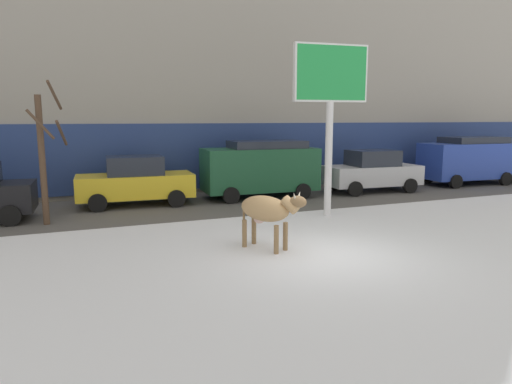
% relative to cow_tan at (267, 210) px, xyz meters
% --- Properties ---
extents(ground_plane, '(120.00, 120.00, 0.00)m').
position_rel_cow_tan_xyz_m(ground_plane, '(1.11, -0.96, -0.99)').
color(ground_plane, white).
extents(road_strip, '(60.00, 5.60, 0.01)m').
position_rel_cow_tan_xyz_m(road_strip, '(1.11, 6.61, -0.99)').
color(road_strip, '#514F4C').
rests_on(road_strip, ground).
extents(building_facade, '(44.00, 6.10, 13.00)m').
position_rel_cow_tan_xyz_m(building_facade, '(1.11, 12.16, 5.49)').
color(building_facade, gray).
rests_on(building_facade, ground).
extents(cow_tan, '(1.32, 1.84, 1.54)m').
position_rel_cow_tan_xyz_m(cow_tan, '(0.00, 0.00, 0.00)').
color(cow_tan, tan).
rests_on(cow_tan, ground).
extents(billboard, '(2.53, 0.44, 5.56)m').
position_rel_cow_tan_xyz_m(billboard, '(3.48, 2.94, 3.32)').
color(billboard, silver).
rests_on(billboard, ground).
extents(car_yellow_sedan, '(4.29, 2.15, 1.84)m').
position_rel_cow_tan_xyz_m(car_yellow_sedan, '(-2.24, 7.19, -0.09)').
color(car_yellow_sedan, gold).
rests_on(car_yellow_sedan, ground).
extents(car_darkgreen_van, '(4.69, 2.30, 2.32)m').
position_rel_cow_tan_xyz_m(car_darkgreen_van, '(2.73, 7.02, 0.25)').
color(car_darkgreen_van, '#194C2D').
rests_on(car_darkgreen_van, ground).
extents(car_silver_sedan, '(4.29, 2.15, 1.84)m').
position_rel_cow_tan_xyz_m(car_silver_sedan, '(7.87, 6.59, -0.09)').
color(car_silver_sedan, '#B7BABF').
rests_on(car_silver_sedan, ground).
extents(car_blue_van, '(4.69, 2.30, 2.32)m').
position_rel_cow_tan_xyz_m(car_blue_van, '(13.61, 6.78, 0.25)').
color(car_blue_van, '#233D9E').
rests_on(car_blue_van, ground).
extents(pedestrian_near_billboard, '(0.36, 0.24, 1.73)m').
position_rel_cow_tan_xyz_m(pedestrian_near_billboard, '(7.77, 9.28, -0.11)').
color(pedestrian_near_billboard, '#282833').
rests_on(pedestrian_near_billboard, ground).
extents(pedestrian_by_cars, '(0.36, 0.24, 1.73)m').
position_rel_cow_tan_xyz_m(pedestrian_by_cars, '(4.12, 9.28, -0.11)').
color(pedestrian_by_cars, '#282833').
rests_on(pedestrian_by_cars, ground).
extents(pedestrian_far_left, '(0.36, 0.24, 1.73)m').
position_rel_cow_tan_xyz_m(pedestrian_far_left, '(6.98, 9.28, -0.11)').
color(pedestrian_far_left, '#282833').
rests_on(pedestrian_far_left, ground).
extents(bare_tree_left_lot, '(1.08, 1.24, 4.30)m').
position_rel_cow_tan_xyz_m(bare_tree_left_lot, '(-5.15, 4.95, 1.17)').
color(bare_tree_left_lot, '#4C3828').
rests_on(bare_tree_left_lot, ground).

